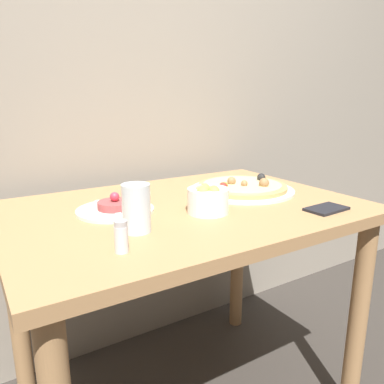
# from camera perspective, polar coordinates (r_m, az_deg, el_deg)

# --- Properties ---
(back_wall) EXTENTS (8.00, 0.05, 2.60)m
(back_wall) POSITION_cam_1_polar(r_m,az_deg,el_deg) (1.60, -11.25, 21.44)
(back_wall) COLOR gray
(back_wall) RESTS_ON ground_plane
(dining_table) EXTENTS (1.08, 0.76, 0.76)m
(dining_table) POSITION_cam_1_polar(r_m,az_deg,el_deg) (1.21, -1.07, -7.47)
(dining_table) COLOR #AD7F51
(dining_table) RESTS_ON ground_plane
(pizza_plate) EXTENTS (0.37, 0.37, 0.06)m
(pizza_plate) POSITION_cam_1_polar(r_m,az_deg,el_deg) (1.36, 7.66, 0.67)
(pizza_plate) COLOR silver
(pizza_plate) RESTS_ON dining_table
(tartare_plate) EXTENTS (0.23, 0.23, 0.06)m
(tartare_plate) POSITION_cam_1_polar(r_m,az_deg,el_deg) (1.13, -11.62, -2.44)
(tartare_plate) COLOR silver
(tartare_plate) RESTS_ON dining_table
(small_bowl) EXTENTS (0.12, 0.12, 0.09)m
(small_bowl) POSITION_cam_1_polar(r_m,az_deg,el_deg) (1.09, 2.43, -1.08)
(small_bowl) COLOR white
(small_bowl) RESTS_ON dining_table
(drinking_glass) EXTENTS (0.07, 0.07, 0.12)m
(drinking_glass) POSITION_cam_1_polar(r_m,az_deg,el_deg) (0.94, -8.48, -2.45)
(drinking_glass) COLOR silver
(drinking_glass) RESTS_ON dining_table
(napkin) EXTENTS (0.13, 0.08, 0.01)m
(napkin) POSITION_cam_1_polar(r_m,az_deg,el_deg) (1.19, 19.80, -2.43)
(napkin) COLOR black
(napkin) RESTS_ON dining_table
(salt_shaker) EXTENTS (0.03, 0.03, 0.07)m
(salt_shaker) POSITION_cam_1_polar(r_m,az_deg,el_deg) (0.83, -10.74, -6.74)
(salt_shaker) COLOR silver
(salt_shaker) RESTS_ON dining_table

